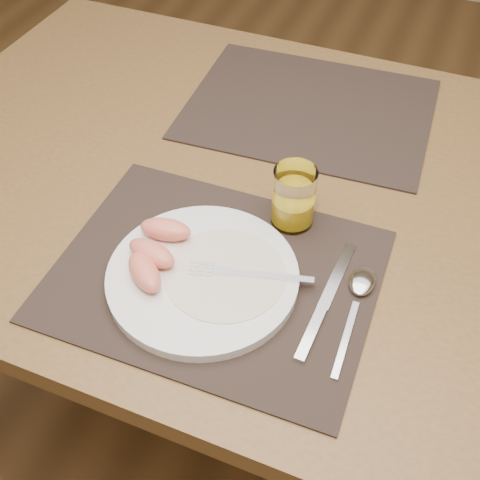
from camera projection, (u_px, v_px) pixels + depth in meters
name	position (u px, v px, depth m)	size (l,w,h in m)	color
ground	(269.00, 404.00, 1.54)	(5.00, 5.00, 0.00)	brown
table	(282.00, 221.00, 1.05)	(1.40, 0.90, 0.75)	brown
placemat_near	(215.00, 275.00, 0.86)	(0.45, 0.35, 0.00)	#2D221C
placemat_far	(309.00, 109.00, 1.14)	(0.45, 0.35, 0.00)	#2D221C
plate	(203.00, 276.00, 0.84)	(0.27, 0.27, 0.02)	white
plate_dressing	(225.00, 274.00, 0.83)	(0.17, 0.17, 0.00)	white
fork	(240.00, 273.00, 0.83)	(0.17, 0.06, 0.00)	silver
knife	(322.00, 308.00, 0.81)	(0.02, 0.22, 0.01)	silver
spoon	(360.00, 289.00, 0.83)	(0.04, 0.19, 0.01)	silver
juice_glass	(293.00, 200.00, 0.90)	(0.06, 0.06, 0.10)	white
grapefruit_wedges	(154.00, 251.00, 0.84)	(0.09, 0.15, 0.03)	#ED7C61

